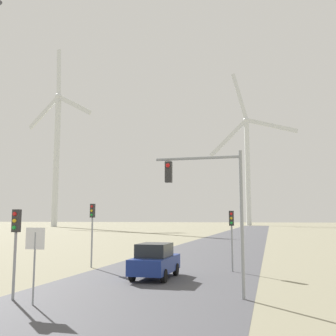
{
  "coord_description": "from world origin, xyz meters",
  "views": [
    {
      "loc": [
        5.68,
        -1.39,
        3.16
      ],
      "look_at": [
        0.0,
        20.52,
        6.06
      ],
      "focal_mm": 42.0,
      "sensor_mm": 36.0,
      "label": 1
    }
  ],
  "objects_px": {
    "traffic_light_post_near_left": "(16,233)",
    "traffic_light_post_mid_left": "(92,221)",
    "car_approaching": "(155,261)",
    "wind_turbine_far_left": "(57,146)",
    "traffic_light_post_near_right": "(232,227)",
    "traffic_light_mast_overhead": "(211,194)",
    "stop_sign_near": "(35,250)",
    "wind_turbine_left": "(247,159)"
  },
  "relations": [
    {
      "from": "stop_sign_near",
      "to": "wind_turbine_left",
      "type": "relative_size",
      "value": 0.04
    },
    {
      "from": "traffic_light_mast_overhead",
      "to": "wind_turbine_left",
      "type": "height_order",
      "value": "wind_turbine_left"
    },
    {
      "from": "traffic_light_post_near_right",
      "to": "traffic_light_post_near_left",
      "type": "bearing_deg",
      "value": -125.93
    },
    {
      "from": "stop_sign_near",
      "to": "traffic_light_mast_overhead",
      "type": "xyz_separation_m",
      "value": [
        6.21,
        2.94,
        2.18
      ]
    },
    {
      "from": "stop_sign_near",
      "to": "wind_turbine_left",
      "type": "height_order",
      "value": "wind_turbine_left"
    },
    {
      "from": "traffic_light_post_mid_left",
      "to": "wind_turbine_far_left",
      "type": "xyz_separation_m",
      "value": [
        -66.55,
        107.76,
        27.37
      ]
    },
    {
      "from": "traffic_light_post_near_right",
      "to": "traffic_light_mast_overhead",
      "type": "distance_m",
      "value": 8.16
    },
    {
      "from": "traffic_light_post_mid_left",
      "to": "traffic_light_post_near_right",
      "type": "bearing_deg",
      "value": 2.14
    },
    {
      "from": "stop_sign_near",
      "to": "traffic_light_post_mid_left",
      "type": "relative_size",
      "value": 0.69
    },
    {
      "from": "stop_sign_near",
      "to": "wind_turbine_far_left",
      "type": "height_order",
      "value": "wind_turbine_far_left"
    },
    {
      "from": "traffic_light_mast_overhead",
      "to": "car_approaching",
      "type": "relative_size",
      "value": 1.44
    },
    {
      "from": "stop_sign_near",
      "to": "car_approaching",
      "type": "bearing_deg",
      "value": 70.72
    },
    {
      "from": "traffic_light_post_near_right",
      "to": "traffic_light_post_mid_left",
      "type": "relative_size",
      "value": 0.88
    },
    {
      "from": "car_approaching",
      "to": "wind_turbine_far_left",
      "type": "relative_size",
      "value": 0.06
    },
    {
      "from": "traffic_light_post_near_left",
      "to": "wind_turbine_left",
      "type": "height_order",
      "value": "wind_turbine_left"
    },
    {
      "from": "traffic_light_mast_overhead",
      "to": "traffic_light_post_near_right",
      "type": "bearing_deg",
      "value": 89.6
    },
    {
      "from": "car_approaching",
      "to": "traffic_light_post_near_right",
      "type": "bearing_deg",
      "value": 44.73
    },
    {
      "from": "car_approaching",
      "to": "stop_sign_near",
      "type": "bearing_deg",
      "value": -109.28
    },
    {
      "from": "car_approaching",
      "to": "wind_turbine_left",
      "type": "height_order",
      "value": "wind_turbine_left"
    },
    {
      "from": "traffic_light_post_near_right",
      "to": "wind_turbine_far_left",
      "type": "relative_size",
      "value": 0.05
    },
    {
      "from": "wind_turbine_left",
      "to": "wind_turbine_far_left",
      "type": "bearing_deg",
      "value": -147.19
    },
    {
      "from": "traffic_light_post_near_right",
      "to": "traffic_light_post_mid_left",
      "type": "bearing_deg",
      "value": -177.86
    },
    {
      "from": "stop_sign_near",
      "to": "wind_turbine_left",
      "type": "distance_m",
      "value": 164.98
    },
    {
      "from": "car_approaching",
      "to": "wind_turbine_far_left",
      "type": "xyz_separation_m",
      "value": [
        -71.83,
        111.12,
        29.46
      ]
    },
    {
      "from": "traffic_light_post_near_left",
      "to": "traffic_light_post_mid_left",
      "type": "relative_size",
      "value": 0.86
    },
    {
      "from": "traffic_light_post_near_right",
      "to": "traffic_light_mast_overhead",
      "type": "xyz_separation_m",
      "value": [
        -0.06,
        -8.02,
        1.5
      ]
    },
    {
      "from": "traffic_light_mast_overhead",
      "to": "wind_turbine_left",
      "type": "relative_size",
      "value": 0.09
    },
    {
      "from": "traffic_light_post_near_left",
      "to": "wind_turbine_left",
      "type": "distance_m",
      "value": 164.32
    },
    {
      "from": "wind_turbine_far_left",
      "to": "traffic_light_post_mid_left",
      "type": "bearing_deg",
      "value": -58.3
    },
    {
      "from": "traffic_light_post_mid_left",
      "to": "wind_turbine_far_left",
      "type": "bearing_deg",
      "value": 121.7
    },
    {
      "from": "traffic_light_post_near_left",
      "to": "traffic_light_post_near_right",
      "type": "height_order",
      "value": "traffic_light_post_near_right"
    },
    {
      "from": "wind_turbine_far_left",
      "to": "traffic_light_post_near_right",
      "type": "bearing_deg",
      "value": -54.88
    },
    {
      "from": "traffic_light_post_near_left",
      "to": "traffic_light_post_mid_left",
      "type": "distance_m",
      "value": 10.17
    },
    {
      "from": "traffic_light_post_mid_left",
      "to": "traffic_light_mast_overhead",
      "type": "height_order",
      "value": "traffic_light_mast_overhead"
    },
    {
      "from": "traffic_light_post_near_right",
      "to": "wind_turbine_left",
      "type": "distance_m",
      "value": 154.22
    },
    {
      "from": "traffic_light_post_mid_left",
      "to": "car_approaching",
      "type": "distance_m",
      "value": 6.6
    },
    {
      "from": "stop_sign_near",
      "to": "traffic_light_post_near_left",
      "type": "bearing_deg",
      "value": 155.85
    },
    {
      "from": "traffic_light_post_near_right",
      "to": "car_approaching",
      "type": "bearing_deg",
      "value": -135.27
    },
    {
      "from": "car_approaching",
      "to": "wind_turbine_far_left",
      "type": "height_order",
      "value": "wind_turbine_far_left"
    },
    {
      "from": "traffic_light_mast_overhead",
      "to": "car_approaching",
      "type": "xyz_separation_m",
      "value": [
        -3.67,
        4.33,
        -3.24
      ]
    },
    {
      "from": "wind_turbine_left",
      "to": "car_approaching",
      "type": "bearing_deg",
      "value": -88.85
    },
    {
      "from": "traffic_light_mast_overhead",
      "to": "stop_sign_near",
      "type": "bearing_deg",
      "value": -154.68
    }
  ]
}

